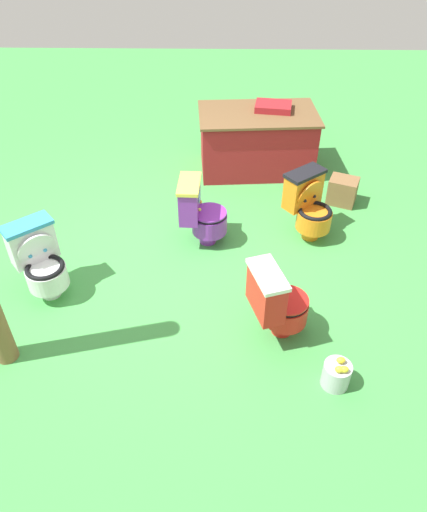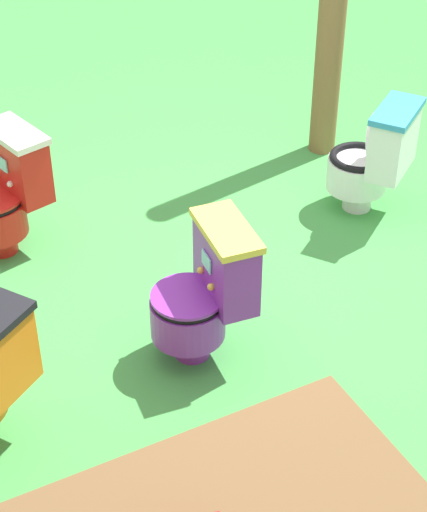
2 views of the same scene
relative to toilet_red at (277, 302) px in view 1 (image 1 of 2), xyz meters
The scene contains 8 objects.
ground 1.39m from the toilet_red, 139.88° to the left, with size 14.00×14.00×0.00m, color #429947.
toilet_red is the anchor object (origin of this frame).
toilet_white 2.18m from the toilet_red, 166.89° to the left, with size 0.62×0.64×0.73m.
toilet_orange 1.51m from the toilet_red, 72.74° to the left, with size 0.62×0.64×0.73m.
toilet_purple 1.46m from the toilet_red, 118.07° to the left, with size 0.51×0.44×0.73m.
vendor_table 2.87m from the toilet_red, 90.62° to the left, with size 1.52×0.97×0.85m.
small_crate 2.29m from the toilet_red, 65.35° to the left, with size 0.32×0.26×0.31m, color brown.
lemon_bucket 0.73m from the toilet_red, 50.25° to the right, with size 0.22×0.22×0.28m.
Camera 1 is at (0.55, -3.75, 3.27)m, focal length 34.42 mm.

